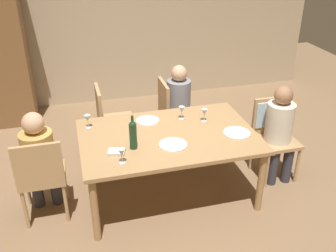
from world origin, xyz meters
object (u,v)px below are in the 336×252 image
(person_woman_host, at_px, (280,127))
(wine_glass_near_left, at_px, (122,153))
(person_man_bearded, at_px, (181,100))
(dinner_plate_guest_left, at_px, (237,133))
(dinner_plate_guest_right, at_px, (148,121))
(chair_far_left, at_px, (109,117))
(person_man_guest, at_px, (39,157))
(wine_glass_far, at_px, (182,110))
(chair_right_end, at_px, (273,126))
(chair_far_right, at_px, (172,110))
(dinner_plate_host, at_px, (173,145))
(wine_glass_centre, at_px, (88,119))
(wine_bottle_tall_green, at_px, (133,134))
(dining_table, at_px, (168,141))
(wine_glass_near_right, at_px, (204,113))
(chair_left_end, at_px, (41,174))

(person_woman_host, relative_size, wine_glass_near_left, 7.59)
(person_man_bearded, distance_m, dinner_plate_guest_left, 1.17)
(dinner_plate_guest_left, distance_m, dinner_plate_guest_right, 0.98)
(chair_far_left, distance_m, person_man_bearded, 0.93)
(person_man_bearded, bearing_deg, dinner_plate_guest_right, -42.47)
(person_man_guest, bearing_deg, wine_glass_far, 10.56)
(chair_right_end, relative_size, dinner_plate_guest_right, 3.62)
(person_man_bearded, relative_size, dinner_plate_guest_left, 4.02)
(chair_far_right, xyz_separation_m, dinner_plate_guest_left, (0.37, -1.13, 0.21))
(person_man_bearded, xyz_separation_m, wine_glass_near_left, (-0.97, -1.38, 0.19))
(wine_glass_near_left, bearing_deg, dinner_plate_host, 19.30)
(chair_far_right, height_order, person_man_guest, person_man_guest)
(person_woman_host, distance_m, wine_glass_centre, 2.10)
(person_man_guest, bearing_deg, person_man_bearded, 28.95)
(wine_bottle_tall_green, bearing_deg, dinner_plate_host, -7.25)
(person_woman_host, bearing_deg, chair_far_left, -29.38)
(dining_table, distance_m, wine_glass_near_right, 0.53)
(person_woman_host, bearing_deg, chair_left_end, 1.37)
(chair_left_end, distance_m, person_man_guest, 0.17)
(wine_glass_far, height_order, dinner_plate_host, wine_glass_far)
(person_man_guest, distance_m, dinner_plate_guest_left, 1.98)
(dinner_plate_host, bearing_deg, wine_glass_centre, 142.68)
(chair_far_right, distance_m, wine_glass_centre, 1.29)
(person_man_guest, distance_m, wine_bottle_tall_green, 0.94)
(chair_left_end, bearing_deg, person_man_guest, 90.00)
(person_man_bearded, bearing_deg, dining_table, -23.90)
(dinner_plate_guest_left, bearing_deg, dining_table, 166.97)
(chair_left_end, relative_size, person_man_bearded, 0.82)
(wine_glass_near_left, bearing_deg, dining_table, 36.94)
(person_woman_host, distance_m, wine_bottle_tall_green, 1.69)
(dining_table, relative_size, person_man_bearded, 1.60)
(dinner_plate_host, bearing_deg, wine_glass_near_left, -160.70)
(person_man_bearded, height_order, wine_bottle_tall_green, person_man_bearded)
(wine_glass_far, relative_size, dinner_plate_host, 0.53)
(dining_table, bearing_deg, dinner_plate_host, -92.34)
(person_woman_host, bearing_deg, chair_far_right, -46.05)
(person_woman_host, height_order, wine_glass_near_left, person_woman_host)
(wine_glass_far, bearing_deg, dinner_plate_guest_right, 173.33)
(dining_table, xyz_separation_m, dinner_plate_guest_left, (0.69, -0.16, 0.08))
(wine_glass_near_left, relative_size, wine_glass_centre, 1.00)
(person_woman_host, bearing_deg, wine_glass_centre, -10.78)
(person_man_bearded, relative_size, wine_bottle_tall_green, 3.24)
(wine_glass_near_left, bearing_deg, person_woman_host, 11.78)
(chair_far_right, bearing_deg, wine_glass_far, -6.75)
(wine_glass_centre, xyz_separation_m, dinner_plate_guest_right, (0.64, -0.01, -0.10))
(dinner_plate_guest_right, bearing_deg, chair_far_right, 53.76)
(chair_far_left, xyz_separation_m, person_man_guest, (-0.79, -0.95, 0.13))
(dining_table, relative_size, chair_right_end, 1.96)
(dinner_plate_guest_left, relative_size, dinner_plate_guest_right, 1.10)
(wine_glass_near_right, distance_m, dinner_plate_host, 0.63)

